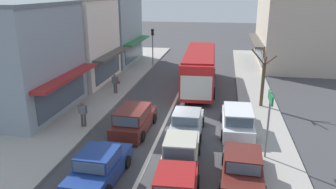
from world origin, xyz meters
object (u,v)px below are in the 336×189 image
Objects in this scene: traffic_light_downstreet at (153,41)px; pedestrian_browsing_midblock at (83,112)px; hatchback_behind_bus_mid at (176,188)px; directional_road_sign at (270,110)px; street_tree_right at (263,81)px; pedestrian_with_handbag_near at (115,82)px; wagon_adjacent_lane_lead at (134,120)px; sedan_behind_bus_near at (187,124)px; parked_sedan_kerb_front at (242,168)px; parked_wagon_kerb_second at (237,121)px; hatchback_queue_gap_filler at (181,152)px; sedan_adjacent_lane_trail at (99,167)px; city_bus at (200,67)px.

traffic_light_downstreet reaches higher than pedestrian_browsing_midblock.
directional_road_sign reaches higher than hatchback_behind_bus_mid.
street_tree_right is 2.68× the size of pedestrian_with_handbag_near.
directional_road_sign reaches higher than wagon_adjacent_lane_lead.
sedan_behind_bus_near is 5.26m from directional_road_sign.
pedestrian_with_handbag_near and pedestrian_browsing_midblock have the same top height.
pedestrian_with_handbag_near is at bearing 130.57° from parked_sedan_kerb_front.
parked_wagon_kerb_second is 1.04× the size of street_tree_right.
parked_wagon_kerb_second is at bearing 57.52° from hatchback_queue_gap_filler.
pedestrian_browsing_midblock is at bearing -92.03° from traffic_light_downstreet.
pedestrian_browsing_midblock is (-6.51, 3.38, 0.36)m from hatchback_queue_gap_filler.
wagon_adjacent_lane_lead is 4.83m from hatchback_queue_gap_filler.
sedan_adjacent_lane_trail is 2.62× the size of pedestrian_with_handbag_near.
traffic_light_downstreet is at bearing 132.63° from street_tree_right.
wagon_adjacent_lane_lead reaches higher than sedan_adjacent_lane_trail.
hatchback_behind_bus_mid is at bearing -43.85° from pedestrian_browsing_midblock.
sedan_adjacent_lane_trail is 6.18m from pedestrian_browsing_midblock.
traffic_light_downstreet is at bearing 128.44° from city_bus.
wagon_adjacent_lane_lead is 1.09× the size of traffic_light_downstreet.
sedan_adjacent_lane_trail is 8.47m from directional_road_sign.
parked_wagon_kerb_second is at bearing 90.69° from parked_sedan_kerb_front.
street_tree_right is at bearing 80.09° from parked_sedan_kerb_front.
wagon_adjacent_lane_lead reaches higher than parked_sedan_kerb_front.
street_tree_right reaches higher than parked_sedan_kerb_front.
wagon_adjacent_lane_lead is at bearing 133.54° from hatchback_queue_gap_filler.
hatchback_queue_gap_filler is at bearing -56.73° from pedestrian_with_handbag_near.
street_tree_right is 12.65m from pedestrian_browsing_midblock.
city_bus is 2.90× the size of hatchback_behind_bus_mid.
directional_road_sign is 7.97m from street_tree_right.
hatchback_behind_bus_mid is 2.31× the size of pedestrian_with_handbag_near.
city_bus is 9.96m from sedan_behind_bus_near.
city_bus is 11.97m from pedestrian_browsing_midblock.
hatchback_queue_gap_filler is 21.63m from traffic_light_downstreet.
pedestrian_browsing_midblock reaches higher than hatchback_behind_bus_mid.
pedestrian_with_handbag_near is at bearing 148.55° from parked_wagon_kerb_second.
hatchback_queue_gap_filler is 4.76m from directional_road_sign.
traffic_light_downstreet reaches higher than parked_sedan_kerb_front.
pedestrian_with_handbag_near is (-9.58, 5.86, 0.32)m from parked_wagon_kerb_second.
pedestrian_with_handbag_near reaches higher than wagon_adjacent_lane_lead.
traffic_light_downstreet is at bearing 108.64° from sedan_behind_bus_near.
sedan_behind_bus_near is 0.92× the size of wagon_adjacent_lane_lead.
parked_wagon_kerb_second is 1.08× the size of traffic_light_downstreet.
wagon_adjacent_lane_lead is at bearing -107.41° from city_bus.
sedan_behind_bus_near is 2.58× the size of pedestrian_browsing_midblock.
sedan_behind_bus_near is at bearing -89.68° from city_bus.
directional_road_sign reaches higher than parked_wagon_kerb_second.
parked_wagon_kerb_second is at bearing 45.70° from sedan_adjacent_lane_trail.
hatchback_queue_gap_filler is 1.00× the size of hatchback_behind_bus_mid.
sedan_adjacent_lane_trail is 0.98× the size of street_tree_right.
hatchback_behind_bus_mid is 13.14m from street_tree_right.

